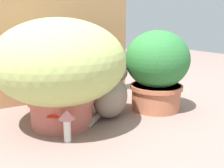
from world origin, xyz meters
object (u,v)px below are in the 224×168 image
at_px(mushroom_ornament_pink, 67,120).
at_px(leafy_planter, 157,68).
at_px(mushroom_ornament_red, 55,113).
at_px(grass_planter, 60,66).
at_px(cat, 112,94).

bearing_deg(mushroom_ornament_pink, leafy_planter, 14.35).
xyz_separation_m(mushroom_ornament_red, mushroom_ornament_pink, (0.02, -0.10, -0.00)).
distance_m(grass_planter, cat, 0.33).
distance_m(leafy_planter, cat, 0.31).
distance_m(leafy_planter, mushroom_ornament_pink, 0.65).
distance_m(leafy_planter, mushroom_ornament_red, 0.65).
xyz_separation_m(cat, mushroom_ornament_red, (-0.34, -0.09, -0.02)).
xyz_separation_m(leafy_planter, mushroom_ornament_pink, (-0.61, -0.16, -0.14)).
distance_m(grass_planter, mushroom_ornament_red, 0.23).
height_order(grass_planter, leafy_planter, grass_planter).
bearing_deg(leafy_planter, cat, 174.04).
height_order(cat, mushroom_ornament_red, cat).
bearing_deg(mushroom_ornament_pink, grass_planter, 75.98).
bearing_deg(grass_planter, mushroom_ornament_pink, -104.02).
bearing_deg(grass_planter, cat, -3.08).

